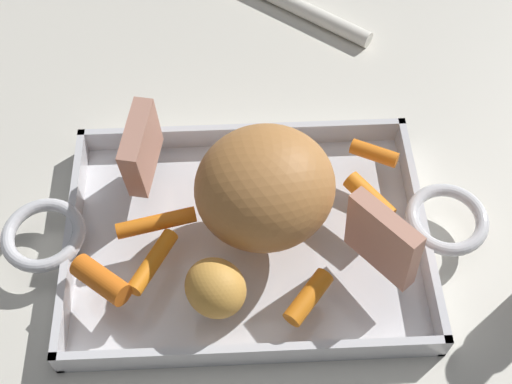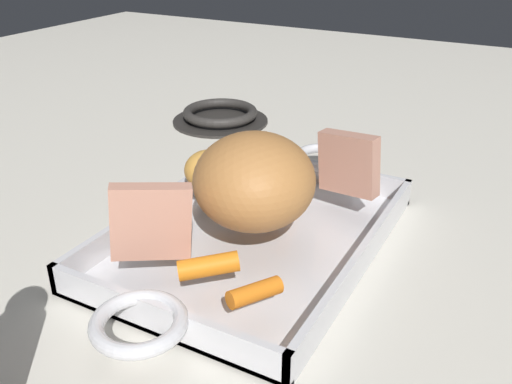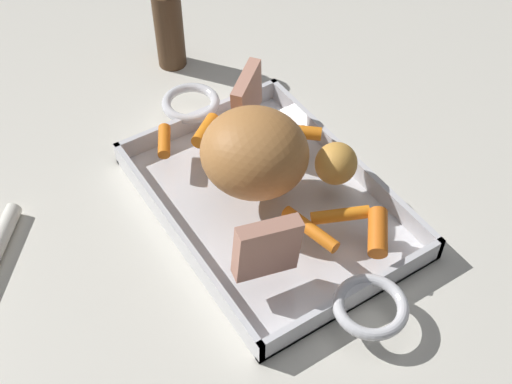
{
  "view_description": "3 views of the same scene",
  "coord_description": "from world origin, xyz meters",
  "px_view_note": "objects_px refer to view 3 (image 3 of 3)",
  "views": [
    {
      "loc": [
        -0.01,
        -0.3,
        0.54
      ],
      "look_at": [
        0.01,
        0.02,
        0.05
      ],
      "focal_mm": 46.2,
      "sensor_mm": 36.0,
      "label": 1
    },
    {
      "loc": [
        0.43,
        0.24,
        0.3
      ],
      "look_at": [
        0.01,
        0.01,
        0.07
      ],
      "focal_mm": 39.0,
      "sensor_mm": 36.0,
      "label": 2
    },
    {
      "loc": [
        -0.42,
        0.29,
        0.58
      ],
      "look_at": [
        -0.01,
        0.02,
        0.04
      ],
      "focal_mm": 46.66,
      "sensor_mm": 36.0,
      "label": 3
    }
  ],
  "objects_px": {
    "baby_carrot_southeast": "(307,231)",
    "baby_carrot_long": "(378,232)",
    "baby_carrot_short": "(164,141)",
    "roast_slice_thin": "(267,248)",
    "roasting_dish": "(268,201)",
    "potato_whole": "(336,163)",
    "baby_carrot_northwest": "(340,215)",
    "baby_carrot_center_right": "(206,130)",
    "roast_slice_thick": "(247,98)",
    "pepper_mill": "(168,21)",
    "baby_carrot_center_left": "(300,132)",
    "pork_roast": "(254,152)"
  },
  "relations": [
    {
      "from": "roast_slice_thick",
      "to": "baby_carrot_southeast",
      "type": "height_order",
      "value": "roast_slice_thick"
    },
    {
      "from": "baby_carrot_center_right",
      "to": "potato_whole",
      "type": "distance_m",
      "value": 0.17
    },
    {
      "from": "baby_carrot_short",
      "to": "baby_carrot_southeast",
      "type": "bearing_deg",
      "value": -162.65
    },
    {
      "from": "baby_carrot_long",
      "to": "potato_whole",
      "type": "relative_size",
      "value": 1.0
    },
    {
      "from": "roasting_dish",
      "to": "pork_roast",
      "type": "height_order",
      "value": "pork_roast"
    },
    {
      "from": "roast_slice_thick",
      "to": "pepper_mill",
      "type": "relative_size",
      "value": 0.46
    },
    {
      "from": "baby_carrot_southeast",
      "to": "baby_carrot_long",
      "type": "bearing_deg",
      "value": -126.36
    },
    {
      "from": "roast_slice_thick",
      "to": "baby_carrot_center_left",
      "type": "distance_m",
      "value": 0.08
    },
    {
      "from": "roast_slice_thick",
      "to": "baby_carrot_northwest",
      "type": "height_order",
      "value": "roast_slice_thick"
    },
    {
      "from": "roast_slice_thick",
      "to": "pepper_mill",
      "type": "height_order",
      "value": "pepper_mill"
    },
    {
      "from": "roast_slice_thick",
      "to": "potato_whole",
      "type": "relative_size",
      "value": 1.29
    },
    {
      "from": "potato_whole",
      "to": "pepper_mill",
      "type": "height_order",
      "value": "pepper_mill"
    },
    {
      "from": "roasting_dish",
      "to": "potato_whole",
      "type": "relative_size",
      "value": 8.31
    },
    {
      "from": "roast_slice_thin",
      "to": "baby_carrot_center_right",
      "type": "height_order",
      "value": "roast_slice_thin"
    },
    {
      "from": "baby_carrot_short",
      "to": "baby_carrot_southeast",
      "type": "distance_m",
      "value": 0.21
    },
    {
      "from": "baby_carrot_short",
      "to": "baby_carrot_center_left",
      "type": "bearing_deg",
      "value": -117.45
    },
    {
      "from": "baby_carrot_center_left",
      "to": "baby_carrot_center_right",
      "type": "distance_m",
      "value": 0.11
    },
    {
      "from": "baby_carrot_center_left",
      "to": "baby_carrot_southeast",
      "type": "xyz_separation_m",
      "value": [
        -0.13,
        0.08,
        -0.0
      ]
    },
    {
      "from": "roast_slice_thin",
      "to": "pork_roast",
      "type": "bearing_deg",
      "value": -26.82
    },
    {
      "from": "pepper_mill",
      "to": "pork_roast",
      "type": "bearing_deg",
      "value": 171.34
    },
    {
      "from": "baby_carrot_northwest",
      "to": "roast_slice_thin",
      "type": "bearing_deg",
      "value": 96.35
    },
    {
      "from": "roasting_dish",
      "to": "baby_carrot_center_left",
      "type": "distance_m",
      "value": 0.1
    },
    {
      "from": "roast_slice_thick",
      "to": "baby_carrot_southeast",
      "type": "bearing_deg",
      "value": 166.75
    },
    {
      "from": "roast_slice_thin",
      "to": "baby_carrot_northwest",
      "type": "height_order",
      "value": "roast_slice_thin"
    },
    {
      "from": "roast_slice_thick",
      "to": "baby_carrot_northwest",
      "type": "distance_m",
      "value": 0.19
    },
    {
      "from": "baby_carrot_center_left",
      "to": "pepper_mill",
      "type": "height_order",
      "value": "pepper_mill"
    },
    {
      "from": "roasting_dish",
      "to": "potato_whole",
      "type": "xyz_separation_m",
      "value": [
        -0.03,
        -0.07,
        0.05
      ]
    },
    {
      "from": "pork_roast",
      "to": "baby_carrot_center_right",
      "type": "height_order",
      "value": "pork_roast"
    },
    {
      "from": "roast_slice_thin",
      "to": "baby_carrot_center_right",
      "type": "relative_size",
      "value": 1.29
    },
    {
      "from": "roast_slice_thick",
      "to": "roasting_dish",
      "type": "bearing_deg",
      "value": 159.66
    },
    {
      "from": "baby_carrot_center_left",
      "to": "baby_carrot_southeast",
      "type": "bearing_deg",
      "value": 147.49
    },
    {
      "from": "pork_roast",
      "to": "baby_carrot_southeast",
      "type": "xyz_separation_m",
      "value": [
        -0.1,
        -0.0,
        -0.04
      ]
    },
    {
      "from": "baby_carrot_northwest",
      "to": "baby_carrot_center_right",
      "type": "height_order",
      "value": "baby_carrot_center_right"
    },
    {
      "from": "roast_slice_thick",
      "to": "baby_carrot_center_left",
      "type": "bearing_deg",
      "value": -149.54
    },
    {
      "from": "baby_carrot_long",
      "to": "baby_carrot_center_left",
      "type": "bearing_deg",
      "value": -7.46
    },
    {
      "from": "baby_carrot_short",
      "to": "roast_slice_thin",
      "type": "bearing_deg",
      "value": -178.94
    },
    {
      "from": "pork_roast",
      "to": "baby_carrot_northwest",
      "type": "xyz_separation_m",
      "value": [
        -0.1,
        -0.05,
        -0.04
      ]
    },
    {
      "from": "baby_carrot_center_left",
      "to": "baby_carrot_northwest",
      "type": "bearing_deg",
      "value": 163.16
    },
    {
      "from": "baby_carrot_northwest",
      "to": "potato_whole",
      "type": "distance_m",
      "value": 0.07
    },
    {
      "from": "roasting_dish",
      "to": "baby_carrot_northwest",
      "type": "relative_size",
      "value": 7.0
    },
    {
      "from": "baby_carrot_northwest",
      "to": "baby_carrot_southeast",
      "type": "height_order",
      "value": "baby_carrot_northwest"
    },
    {
      "from": "potato_whole",
      "to": "pork_roast",
      "type": "bearing_deg",
      "value": 61.44
    },
    {
      "from": "baby_carrot_northwest",
      "to": "baby_carrot_short",
      "type": "relative_size",
      "value": 1.4
    },
    {
      "from": "baby_carrot_center_right",
      "to": "pepper_mill",
      "type": "bearing_deg",
      "value": -15.3
    },
    {
      "from": "roasting_dish",
      "to": "roast_slice_thin",
      "type": "height_order",
      "value": "roast_slice_thin"
    },
    {
      "from": "baby_carrot_long",
      "to": "baby_carrot_center_right",
      "type": "relative_size",
      "value": 1.05
    },
    {
      "from": "pork_roast",
      "to": "potato_whole",
      "type": "height_order",
      "value": "pork_roast"
    },
    {
      "from": "pork_roast",
      "to": "baby_carrot_short",
      "type": "xyz_separation_m",
      "value": [
        0.11,
        0.06,
        -0.04
      ]
    },
    {
      "from": "baby_carrot_northwest",
      "to": "baby_carrot_short",
      "type": "bearing_deg",
      "value": 27.34
    },
    {
      "from": "roasting_dish",
      "to": "baby_carrot_center_left",
      "type": "xyz_separation_m",
      "value": [
        0.05,
        -0.08,
        0.03
      ]
    }
  ]
}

